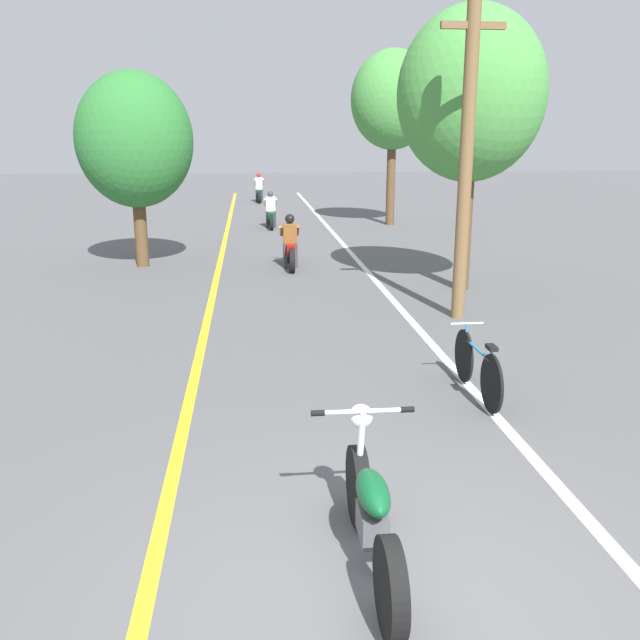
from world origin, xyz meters
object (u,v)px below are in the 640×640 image
Objects in this scene: roadside_tree_right_near at (471,96)px; roadside_tree_left at (135,141)px; motorcycle_rider_lead at (290,247)px; bicycle_parked at (477,367)px; motorcycle_foreground at (371,514)px; utility_pole at (466,157)px; motorcycle_rider_mid at (271,214)px; motorcycle_rider_far at (259,191)px; roadside_tree_right_far at (393,101)px.

roadside_tree_left is at bearing 154.69° from roadside_tree_right_near.
bicycle_parked is at bearing -78.53° from motorcycle_rider_lead.
roadside_tree_right_near is at bearing 68.90° from motorcycle_foreground.
bicycle_parked is at bearing -103.68° from utility_pole.
motorcycle_rider_far is (-0.26, 10.00, 0.04)m from motorcycle_rider_mid.
motorcycle_foreground is 1.14× the size of bicycle_parked.
roadside_tree_right_near reaches higher than motorcycle_rider_lead.
motorcycle_rider_far reaches higher than bicycle_parked.
motorcycle_rider_mid is at bearing 109.45° from roadside_tree_right_near.
roadside_tree_left is 8.49m from motorcycle_rider_mid.
motorcycle_rider_far reaches higher than motorcycle_foreground.
motorcycle_rider_mid is 1.00× the size of motorcycle_rider_far.
roadside_tree_left is 13.76m from motorcycle_foreground.
motorcycle_foreground is at bearing -101.97° from roadside_tree_right_far.
motorcycle_rider_far is (-3.25, 23.09, -2.33)m from utility_pole.
motorcycle_rider_lead reaches higher than motorcycle_foreground.
roadside_tree_right_far is 3.48× the size of bicycle_parked.
roadside_tree_right_far reaches higher than motorcycle_rider_mid.
motorcycle_rider_lead is (-2.76, 5.20, -2.36)m from utility_pole.
roadside_tree_right_far reaches higher than utility_pole.
roadside_tree_left is at bearing 105.55° from motorcycle_foreground.
motorcycle_foreground is at bearing -74.45° from roadside_tree_left.
roadside_tree_left is 2.36× the size of motorcycle_rider_far.
motorcycle_rider_lead reaches higher than motorcycle_rider_mid.
motorcycle_rider_far is (3.26, 17.28, -2.57)m from roadside_tree_left.
roadside_tree_right_near is 2.87× the size of motorcycle_rider_far.
bicycle_parked is at bearing -105.60° from roadside_tree_right_near.
utility_pole is 4.66m from bicycle_parked.
roadside_tree_left reaches higher than motorcycle_rider_far.
roadside_tree_left is at bearing -136.12° from roadside_tree_right_far.
roadside_tree_right_near is 10.84m from motorcycle_foreground.
roadside_tree_left is 4.60m from motorcycle_rider_lead.
motorcycle_rider_mid is (-2.99, 13.08, -2.38)m from utility_pole.
motorcycle_foreground is (-3.69, -9.55, -3.56)m from roadside_tree_right_near.
motorcycle_rider_far reaches higher than motorcycle_rider_mid.
utility_pole is 2.73m from roadside_tree_right_near.
bicycle_parked is (5.58, -9.63, -2.72)m from roadside_tree_left.
roadside_tree_right_far is 6.01m from motorcycle_rider_mid.
roadside_tree_left reaches higher than motorcycle_rider_mid.
motorcycle_rider_lead is at bearing -88.43° from motorcycle_rider_far.
bicycle_parked is (1.96, 3.38, -0.06)m from motorcycle_foreground.
roadside_tree_right_near is 1.21× the size of roadside_tree_left.
utility_pole is at bearing -62.02° from motorcycle_rider_lead.
bicycle_parked is at bearing -83.04° from motorcycle_rider_mid.
utility_pole reaches higher than motorcycle_foreground.
roadside_tree_right_far is 17.98m from bicycle_parked.
roadside_tree_left reaches higher than motorcycle_rider_lead.
roadside_tree_left is (-8.01, -7.70, -1.35)m from roadside_tree_right_far.
roadside_tree_right_near reaches higher than motorcycle_foreground.
motorcycle_rider_mid is (-3.79, 10.73, -3.51)m from roadside_tree_right_near.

